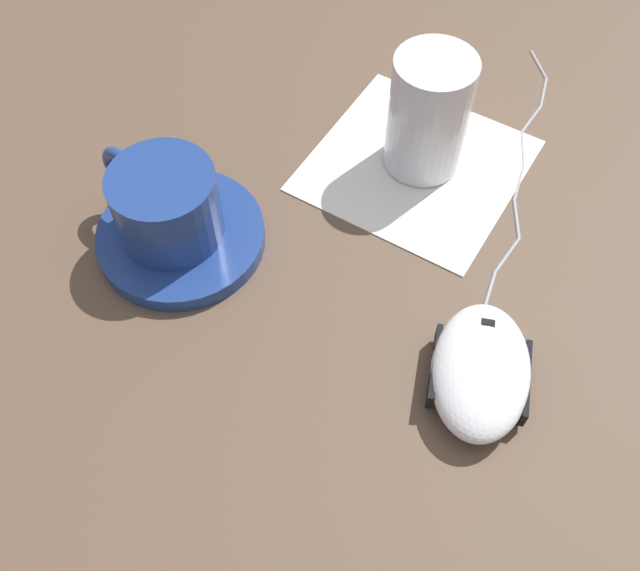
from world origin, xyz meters
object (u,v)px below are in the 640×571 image
(coffee_cup, at_px, (165,203))
(computer_mouse, at_px, (481,371))
(drinking_glass, at_px, (425,112))
(saucer, at_px, (181,237))

(coffee_cup, xyz_separation_m, computer_mouse, (-0.25, -0.04, -0.03))
(computer_mouse, bearing_deg, drinking_glass, -46.25)
(computer_mouse, height_order, drinking_glass, drinking_glass)
(saucer, distance_m, computer_mouse, 0.25)
(drinking_glass, bearing_deg, saucer, 61.75)
(coffee_cup, height_order, computer_mouse, coffee_cup)
(drinking_glass, bearing_deg, coffee_cup, 60.41)
(saucer, height_order, computer_mouse, computer_mouse)
(coffee_cup, bearing_deg, drinking_glass, -119.59)
(computer_mouse, xyz_separation_m, drinking_glass, (0.15, -0.15, 0.04))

